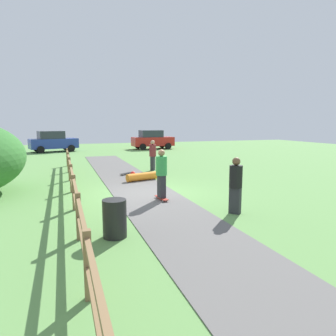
{
  "coord_description": "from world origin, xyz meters",
  "views": [
    {
      "loc": [
        -2.88,
        -10.92,
        2.66
      ],
      "look_at": [
        0.8,
        -0.25,
        1.0
      ],
      "focal_mm": 32.87,
      "sensor_mm": 36.0,
      "label": 1
    }
  ],
  "objects": [
    {
      "name": "ground_plane",
      "position": [
        0.0,
        0.0,
        0.0
      ],
      "size": [
        60.0,
        60.0,
        0.0
      ],
      "primitive_type": "plane",
      "color": "#60934C"
    },
    {
      "name": "asphalt_path",
      "position": [
        0.0,
        0.0,
        0.01
      ],
      "size": [
        2.4,
        28.0,
        0.02
      ],
      "primitive_type": "cube",
      "color": "#605E5B",
      "rests_on": "ground_plane"
    },
    {
      "name": "wooden_fence",
      "position": [
        -2.6,
        0.0,
        0.67
      ],
      "size": [
        0.12,
        18.12,
        1.1
      ],
      "color": "olive",
      "rests_on": "ground_plane"
    },
    {
      "name": "trash_bin",
      "position": [
        -1.8,
        -3.97,
        0.45
      ],
      "size": [
        0.56,
        0.56,
        0.9
      ],
      "primitive_type": "cylinder",
      "color": "black",
      "rests_on": "ground_plane"
    },
    {
      "name": "skater_riding",
      "position": [
        0.3,
        -1.04,
        0.99
      ],
      "size": [
        0.42,
        0.82,
        1.75
      ],
      "color": "#B23326",
      "rests_on": "asphalt_path"
    },
    {
      "name": "skater_fallen",
      "position": [
        0.53,
        2.77,
        0.2
      ],
      "size": [
        1.55,
        1.35,
        0.36
      ],
      "color": "orange",
      "rests_on": "asphalt_path"
    },
    {
      "name": "skateboard_loose",
      "position": [
        0.18,
        4.54,
        0.09
      ],
      "size": [
        0.74,
        0.66,
        0.08
      ],
      "color": "black",
      "rests_on": "asphalt_path"
    },
    {
      "name": "bystander_black",
      "position": [
        1.87,
        -3.22,
        0.92
      ],
      "size": [
        0.53,
        0.53,
        1.67
      ],
      "color": "#2D2D33",
      "rests_on": "ground_plane"
    },
    {
      "name": "bystander_maroon",
      "position": [
        1.91,
        5.6,
        0.94
      ],
      "size": [
        0.53,
        0.53,
        1.7
      ],
      "color": "#2D2D33",
      "rests_on": "ground_plane"
    },
    {
      "name": "parked_car_blue",
      "position": [
        -3.65,
        19.57,
        0.96
      ],
      "size": [
        4.49,
        2.78,
        1.92
      ],
      "color": "#283D99",
      "rests_on": "ground_plane"
    },
    {
      "name": "parked_car_red",
      "position": [
        5.95,
        19.59,
        0.96
      ],
      "size": [
        4.28,
        2.17,
        1.92
      ],
      "color": "red",
      "rests_on": "ground_plane"
    }
  ]
}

